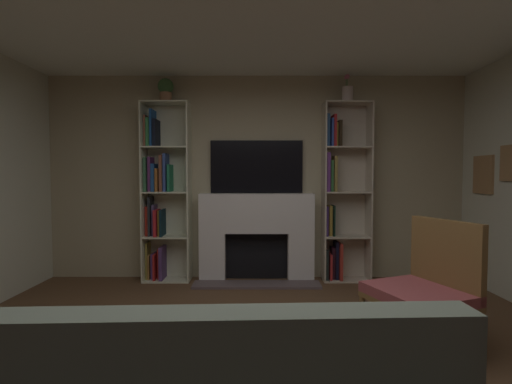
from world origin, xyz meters
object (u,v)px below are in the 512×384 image
(fireplace, at_px, (256,234))
(potted_plant, at_px, (165,89))
(coffee_table, at_px, (237,374))
(armchair, at_px, (426,285))
(bookshelf_left, at_px, (161,195))
(bookshelf_right, at_px, (339,196))
(vase_with_flowers, at_px, (346,93))
(tv, at_px, (256,167))

(fireplace, distance_m, potted_plant, 2.17)
(coffee_table, bearing_deg, armchair, 34.47)
(bookshelf_left, bearing_deg, fireplace, -0.59)
(fireplace, relative_size, bookshelf_right, 0.69)
(armchair, xyz_separation_m, coffee_table, (-1.40, -0.96, -0.18))
(fireplace, bearing_deg, bookshelf_left, 179.41)
(fireplace, xyz_separation_m, vase_with_flowers, (1.15, -0.02, 1.79))
(potted_plant, bearing_deg, bookshelf_right, 1.04)
(vase_with_flowers, bearing_deg, fireplace, 178.99)
(fireplace, height_order, bookshelf_right, bookshelf_right)
(vase_with_flowers, xyz_separation_m, coffee_table, (-1.25, -2.91, -2.06))
(tv, height_order, bookshelf_left, bookshelf_left)
(tv, bearing_deg, coffee_table, -91.88)
(coffee_table, bearing_deg, vase_with_flowers, 66.78)
(vase_with_flowers, bearing_deg, armchair, -85.42)
(bookshelf_left, relative_size, vase_with_flowers, 6.46)
(bookshelf_right, height_order, potted_plant, potted_plant)
(armchair, bearing_deg, bookshelf_right, 96.66)
(bookshelf_left, bearing_deg, armchair, -38.08)
(armchair, bearing_deg, vase_with_flowers, 94.58)
(tv, height_order, potted_plant, potted_plant)
(tv, height_order, vase_with_flowers, vase_with_flowers)
(bookshelf_right, xyz_separation_m, coffee_table, (-1.17, -2.95, -0.76))
(fireplace, height_order, bookshelf_left, bookshelf_left)
(potted_plant, relative_size, vase_with_flowers, 0.86)
(bookshelf_left, height_order, bookshelf_right, same)
(bookshelf_left, bearing_deg, coffee_table, -69.15)
(bookshelf_right, bearing_deg, tv, 175.75)
(bookshelf_right, bearing_deg, vase_with_flowers, -27.49)
(vase_with_flowers, distance_m, armchair, 2.71)
(bookshelf_right, xyz_separation_m, vase_with_flowers, (0.08, -0.04, 1.30))
(fireplace, distance_m, coffee_table, 2.94)
(fireplace, bearing_deg, bookshelf_right, 1.02)
(bookshelf_right, xyz_separation_m, potted_plant, (-2.22, -0.04, 1.35))
(tv, bearing_deg, bookshelf_left, -175.95)
(tv, distance_m, potted_plant, 1.51)
(fireplace, xyz_separation_m, bookshelf_left, (-1.22, 0.01, 0.51))
(tv, bearing_deg, fireplace, -90.00)
(bookshelf_left, xyz_separation_m, armchair, (2.53, -1.98, -0.59))
(fireplace, bearing_deg, tv, 90.00)
(bookshelf_left, relative_size, coffee_table, 3.17)
(coffee_table, bearing_deg, bookshelf_right, 68.32)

